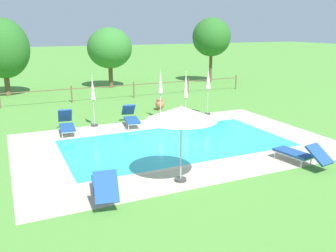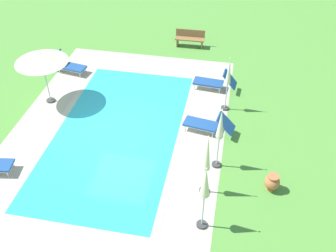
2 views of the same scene
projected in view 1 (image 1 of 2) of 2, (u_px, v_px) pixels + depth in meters
The scene contains 18 objects.
ground_plane at pixel (176, 143), 14.51m from camera, with size 160.00×160.00×0.00m, color #518E38.
pool_deck_paving at pixel (176, 143), 14.50m from camera, with size 12.26×8.12×0.01m, color #B2A893.
swimming_pool_water at pixel (176, 143), 14.50m from camera, with size 8.74×4.60×0.01m, color #2DB7C6.
pool_coping_rim at pixel (176, 143), 14.50m from camera, with size 9.22×5.08×0.01m.
sun_lounger_north_near_steps at pixel (67, 124), 15.84m from camera, with size 0.77×1.92×0.97m.
sun_lounger_north_mid at pixel (104, 185), 9.70m from camera, with size 0.91×1.93×0.99m.
sun_lounger_north_far at pixel (131, 117), 17.08m from camera, with size 0.90×2.01×0.92m.
sun_lounger_north_end at pixel (300, 154), 12.21m from camera, with size 0.90×2.08×0.82m.
patio_umbrella_open_foreground at pixel (181, 114), 10.40m from camera, with size 2.10×2.10×2.34m.
patio_umbrella_closed_row_west at pixel (186, 88), 18.21m from camera, with size 0.32×0.32×2.38m.
patio_umbrella_closed_row_mid_west at pixel (160, 87), 17.90m from camera, with size 0.32×0.32×2.46m.
patio_umbrella_closed_row_centre at pixel (208, 83), 18.78m from camera, with size 0.32×0.32×2.44m.
patio_umbrella_closed_row_east at pixel (93, 94), 16.60m from camera, with size 0.32×0.32×2.39m.
terracotta_urn_near_fence at pixel (160, 104), 20.17m from camera, with size 0.49×0.49×0.62m.
perimeter_fence at pixel (104, 89), 22.92m from camera, with size 20.17×0.08×1.05m.
tree_far_west at pixel (3, 49), 23.79m from camera, with size 3.35×3.35×5.09m.
tree_west_mid at pixel (110, 48), 27.14m from camera, with size 3.34×3.34×4.49m.
tree_centre at pixel (211, 37), 29.60m from camera, with size 3.12×3.12×5.25m.
Camera 1 is at (-6.05, -12.42, 4.48)m, focal length 38.81 mm.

